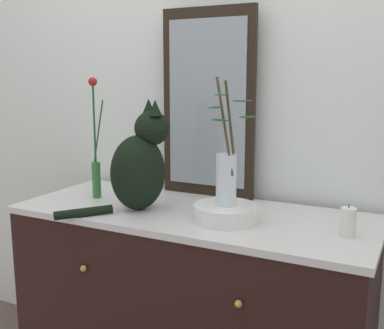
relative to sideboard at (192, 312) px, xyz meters
The scene contains 8 objects.
wall_back 0.95m from the sideboard, 90.00° to the left, with size 4.40×0.08×2.60m, color silver.
sideboard is the anchor object (origin of this frame).
mirror_leaning 0.85m from the sideboard, 101.79° to the left, with size 0.41×0.03×0.78m.
cat_sitting 0.63m from the sideboard, 160.37° to the right, with size 0.33×0.40×0.42m.
vase_slim_green 0.74m from the sideboard, behind, with size 0.07×0.04×0.50m.
bowl_porcelain 0.48m from the sideboard, 20.15° to the right, with size 0.23×0.23×0.06m, color silver.
vase_glass_clear 0.62m from the sideboard, 20.90° to the right, with size 0.15×0.15×0.45m.
candle_pillar 0.74m from the sideboard, ahead, with size 0.05×0.05×0.11m.
Camera 1 is at (0.78, -1.55, 1.34)m, focal length 44.15 mm.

